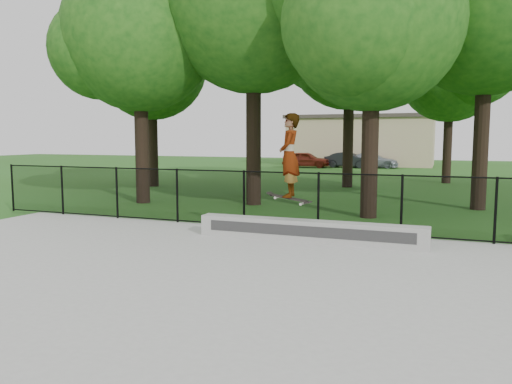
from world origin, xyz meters
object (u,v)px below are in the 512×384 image
(car_b, at_px, (349,160))
(grind_ledge, at_px, (309,231))
(car_a, at_px, (306,160))
(car_c, at_px, (372,160))
(skater_airborne, at_px, (289,157))

(car_b, bearing_deg, grind_ledge, -165.35)
(car_b, bearing_deg, car_a, 111.42)
(grind_ledge, xyz_separation_m, car_a, (-7.56, 27.82, 0.33))
(car_b, relative_size, car_c, 0.91)
(car_b, xyz_separation_m, skater_airborne, (3.89, -28.82, 1.38))
(car_c, bearing_deg, skater_airborne, -175.60)
(car_c, relative_size, skater_airborne, 1.81)
(grind_ledge, xyz_separation_m, car_c, (-2.52, 29.22, 0.28))
(grind_ledge, height_order, car_a, car_a)
(grind_ledge, distance_m, car_b, 29.04)
(grind_ledge, bearing_deg, skater_airborne, -165.39)
(grind_ledge, xyz_separation_m, skater_airborne, (-0.43, -0.11, 1.68))
(car_a, relative_size, car_b, 1.10)
(grind_ledge, distance_m, skater_airborne, 1.74)
(car_a, distance_m, car_b, 3.36)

